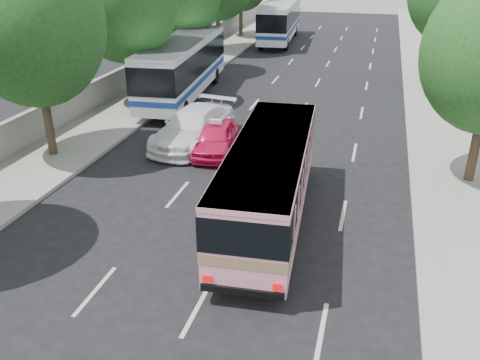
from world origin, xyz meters
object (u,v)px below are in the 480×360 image
(tour_coach_front, at_px, (183,63))
(pink_taxi, at_px, (216,138))
(pink_bus, at_px, (269,175))
(tour_coach_rear, at_px, (280,18))
(white_pickup, at_px, (193,127))

(tour_coach_front, bearing_deg, pink_taxi, -65.51)
(pink_taxi, bearing_deg, tour_coach_front, 112.99)
(pink_bus, relative_size, tour_coach_rear, 0.76)
(tour_coach_rear, bearing_deg, white_pickup, -91.06)
(pink_taxi, distance_m, tour_coach_front, 9.21)
(pink_bus, height_order, tour_coach_front, tour_coach_front)
(pink_bus, xyz_separation_m, pink_taxi, (-3.60, 5.59, -1.10))
(pink_taxi, relative_size, tour_coach_rear, 0.33)
(white_pickup, relative_size, tour_coach_rear, 0.47)
(pink_taxi, relative_size, tour_coach_front, 0.34)
(white_pickup, bearing_deg, tour_coach_front, 121.69)
(pink_bus, distance_m, tour_coach_front, 15.75)
(white_pickup, distance_m, tour_coach_front, 7.93)
(pink_taxi, height_order, tour_coach_front, tour_coach_front)
(pink_bus, bearing_deg, tour_coach_front, 116.98)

